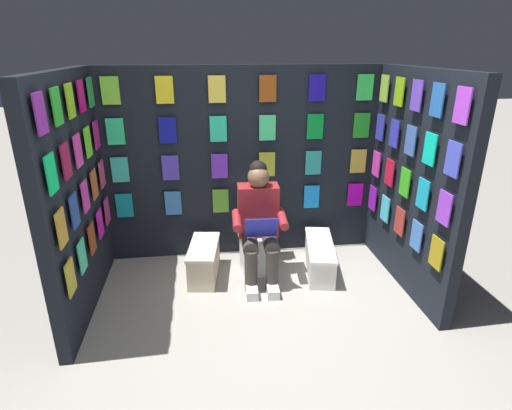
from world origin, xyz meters
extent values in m
plane|color=#9E998E|center=(0.00, 0.00, 0.00)|extent=(30.00, 30.00, 0.00)
cube|color=black|center=(0.00, -1.69, 1.02)|extent=(3.00, 0.10, 2.04)
cube|color=#0F92A1|center=(1.27, -1.61, 0.64)|extent=(0.17, 0.01, 0.26)
cube|color=#3276C4|center=(0.76, -1.61, 0.64)|extent=(0.17, 0.01, 0.26)
cube|color=#4D9628|center=(0.25, -1.61, 0.64)|extent=(0.17, 0.01, 0.26)
cube|color=#A7F24D|center=(-0.25, -1.61, 0.64)|extent=(0.17, 0.01, 0.26)
cube|color=#148AF0|center=(-0.76, -1.61, 0.64)|extent=(0.17, 0.01, 0.26)
cube|color=#B50AAE|center=(-1.27, -1.61, 0.64)|extent=(0.17, 0.01, 0.26)
cube|color=#34C5B4|center=(1.27, -1.61, 1.03)|extent=(0.17, 0.01, 0.26)
cube|color=#4736BC|center=(0.76, -1.61, 1.03)|extent=(0.17, 0.01, 0.26)
cube|color=#642CCC|center=(0.25, -1.61, 1.03)|extent=(0.17, 0.01, 0.26)
cube|color=#ACBA31|center=(-0.25, -1.61, 1.03)|extent=(0.17, 0.01, 0.26)
cube|color=teal|center=(-0.76, -1.61, 1.03)|extent=(0.17, 0.01, 0.26)
cube|color=gold|center=(-1.27, -1.61, 1.03)|extent=(0.17, 0.01, 0.26)
cube|color=#28DD85|center=(1.27, -1.61, 1.42)|extent=(0.17, 0.01, 0.26)
cube|color=#0F1293|center=(0.76, -1.61, 1.42)|extent=(0.17, 0.01, 0.26)
cube|color=#26D49A|center=(0.25, -1.61, 1.42)|extent=(0.17, 0.01, 0.26)
cube|color=#3FE387|center=(-0.25, -1.61, 1.42)|extent=(0.17, 0.01, 0.26)
cube|color=#0A9532|center=(-0.76, -1.61, 1.42)|extent=(0.17, 0.01, 0.26)
cube|color=green|center=(-1.27, -1.61, 1.42)|extent=(0.17, 0.01, 0.26)
cube|color=#82D839|center=(1.27, -1.61, 1.81)|extent=(0.17, 0.01, 0.26)
cube|color=yellow|center=(0.76, -1.61, 1.81)|extent=(0.17, 0.01, 0.26)
cube|color=yellow|center=(0.25, -1.61, 1.81)|extent=(0.17, 0.01, 0.26)
cube|color=#8D4211|center=(-0.25, -1.61, 1.81)|extent=(0.17, 0.01, 0.26)
cube|color=#19109C|center=(-0.76, -1.61, 1.81)|extent=(0.17, 0.01, 0.26)
cube|color=#31CD57|center=(-1.27, -1.61, 1.81)|extent=(0.17, 0.01, 0.26)
cube|color=black|center=(-1.50, -0.82, 1.02)|extent=(0.10, 1.64, 2.04)
cube|color=purple|center=(-1.42, -1.47, 0.64)|extent=(0.01, 0.17, 0.26)
cube|color=#47D1F1|center=(-1.42, -1.15, 0.64)|extent=(0.01, 0.17, 0.26)
cube|color=#AF3730|center=(-1.42, -0.82, 0.64)|extent=(0.01, 0.17, 0.26)
cube|color=#437AD5|center=(-1.42, -0.49, 0.64)|extent=(0.01, 0.17, 0.26)
cube|color=#AB9116|center=(-1.42, -0.17, 0.64)|extent=(0.01, 0.17, 0.26)
cube|color=#D533B6|center=(-1.42, -1.47, 1.03)|extent=(0.01, 0.17, 0.26)
cube|color=red|center=(-1.42, -1.15, 1.03)|extent=(0.01, 0.17, 0.26)
cube|color=green|center=(-1.42, -0.82, 1.03)|extent=(0.01, 0.17, 0.26)
cube|color=#1BAFD6|center=(-1.42, -0.49, 1.03)|extent=(0.01, 0.17, 0.26)
cube|color=#9E3EEC|center=(-1.42, -0.17, 1.03)|extent=(0.01, 0.17, 0.26)
cube|color=#3637BF|center=(-1.42, -1.47, 1.42)|extent=(0.01, 0.17, 0.26)
cube|color=#3936C6|center=(-1.42, -1.15, 1.42)|extent=(0.01, 0.17, 0.26)
cube|color=#426BBE|center=(-1.42, -0.82, 1.42)|extent=(0.01, 0.17, 0.26)
cube|color=#0FE3C4|center=(-1.42, -0.49, 1.42)|extent=(0.01, 0.17, 0.26)
cube|color=#4954E1|center=(-1.42, -0.17, 1.42)|extent=(0.01, 0.17, 0.26)
cube|color=#9CC843|center=(-1.42, -1.47, 1.81)|extent=(0.01, 0.17, 0.26)
cube|color=#88C418|center=(-1.42, -1.15, 1.81)|extent=(0.01, 0.17, 0.26)
cube|color=#6D45DA|center=(-1.42, -0.82, 1.81)|extent=(0.01, 0.17, 0.26)
cube|color=blue|center=(-1.42, -0.49, 1.81)|extent=(0.01, 0.17, 0.26)
cube|color=#BB43EF|center=(-1.42, -0.17, 1.81)|extent=(0.01, 0.17, 0.26)
cube|color=black|center=(1.50, -0.82, 1.02)|extent=(0.10, 1.64, 2.04)
cube|color=gold|center=(1.42, -0.17, 0.64)|extent=(0.01, 0.17, 0.26)
cube|color=#46E2A6|center=(1.42, -0.49, 0.64)|extent=(0.01, 0.17, 0.26)
cube|color=#9D441F|center=(1.42, -0.82, 0.64)|extent=(0.01, 0.17, 0.26)
cube|color=#E61CBD|center=(1.42, -1.15, 0.64)|extent=(0.01, 0.17, 0.26)
cube|color=#C43284|center=(1.42, -1.47, 0.64)|extent=(0.01, 0.17, 0.26)
cube|color=gold|center=(1.42, -0.17, 1.03)|extent=(0.01, 0.17, 0.26)
cube|color=#2A4C9F|center=(1.42, -0.49, 1.03)|extent=(0.01, 0.17, 0.26)
cube|color=#D33DAE|center=(1.42, -0.82, 1.03)|extent=(0.01, 0.17, 0.26)
cube|color=#C15E2A|center=(1.42, -1.15, 1.03)|extent=(0.01, 0.17, 0.26)
cube|color=#CD4069|center=(1.42, -1.47, 1.03)|extent=(0.01, 0.17, 0.26)
cube|color=#11E66F|center=(1.42, -0.17, 1.42)|extent=(0.01, 0.17, 0.26)
cube|color=#9C1C46|center=(1.42, -0.49, 1.42)|extent=(0.01, 0.17, 0.26)
cube|color=#EC3EAC|center=(1.42, -0.82, 1.42)|extent=(0.01, 0.17, 0.26)
cube|color=#6EEF2B|center=(1.42, -1.15, 1.42)|extent=(0.01, 0.17, 0.26)
cube|color=#C41883|center=(1.42, -1.47, 1.42)|extent=(0.01, 0.17, 0.26)
cube|color=purple|center=(1.42, -0.17, 1.81)|extent=(0.01, 0.17, 0.26)
cube|color=green|center=(1.42, -0.49, 1.81)|extent=(0.01, 0.17, 0.26)
cube|color=#8CCD21|center=(1.42, -0.82, 1.81)|extent=(0.01, 0.17, 0.26)
cube|color=#BD0B6E|center=(1.42, -1.15, 1.81)|extent=(0.01, 0.17, 0.26)
cube|color=#26944B|center=(1.42, -1.47, 1.81)|extent=(0.01, 0.17, 0.26)
cylinder|color=white|center=(-0.10, -1.22, 0.20)|extent=(0.38, 0.38, 0.40)
cylinder|color=white|center=(-0.10, -1.22, 0.41)|extent=(0.41, 0.41, 0.02)
cube|color=white|center=(-0.11, -1.48, 0.58)|extent=(0.39, 0.20, 0.36)
cylinder|color=white|center=(-0.11, -1.39, 0.58)|extent=(0.39, 0.09, 0.39)
cube|color=maroon|center=(-0.10, -1.19, 0.68)|extent=(0.41, 0.24, 0.52)
sphere|color=brown|center=(-0.10, -1.16, 1.04)|extent=(0.21, 0.21, 0.21)
sphere|color=black|center=(-0.10, -1.19, 1.11)|extent=(0.17, 0.17, 0.17)
cylinder|color=#38332D|center=(-0.19, -0.98, 0.44)|extent=(0.17, 0.41, 0.15)
cylinder|color=#38332D|center=(0.01, -0.99, 0.44)|extent=(0.17, 0.41, 0.15)
cylinder|color=#38332D|center=(-0.18, -0.80, 0.21)|extent=(0.12, 0.12, 0.42)
cylinder|color=#38332D|center=(0.02, -0.81, 0.21)|extent=(0.12, 0.12, 0.42)
cube|color=white|center=(-0.18, -0.74, 0.04)|extent=(0.12, 0.27, 0.09)
cube|color=white|center=(0.02, -0.75, 0.04)|extent=(0.12, 0.27, 0.09)
cylinder|color=maroon|center=(-0.31, -1.00, 0.66)|extent=(0.10, 0.31, 0.13)
cylinder|color=maroon|center=(0.13, -1.02, 0.66)|extent=(0.10, 0.31, 0.13)
cube|color=#2027A3|center=(-0.08, -0.85, 0.64)|extent=(0.31, 0.14, 0.23)
cube|color=white|center=(-0.74, -1.11, 0.14)|extent=(0.39, 0.82, 0.28)
cube|color=white|center=(-0.74, -1.11, 0.30)|extent=(0.41, 0.86, 0.03)
cube|color=beige|center=(0.46, -1.15, 0.16)|extent=(0.34, 0.65, 0.32)
cube|color=beige|center=(0.46, -1.15, 0.33)|extent=(0.36, 0.68, 0.03)
camera|label=1|loc=(0.43, 2.58, 2.20)|focal=28.88mm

